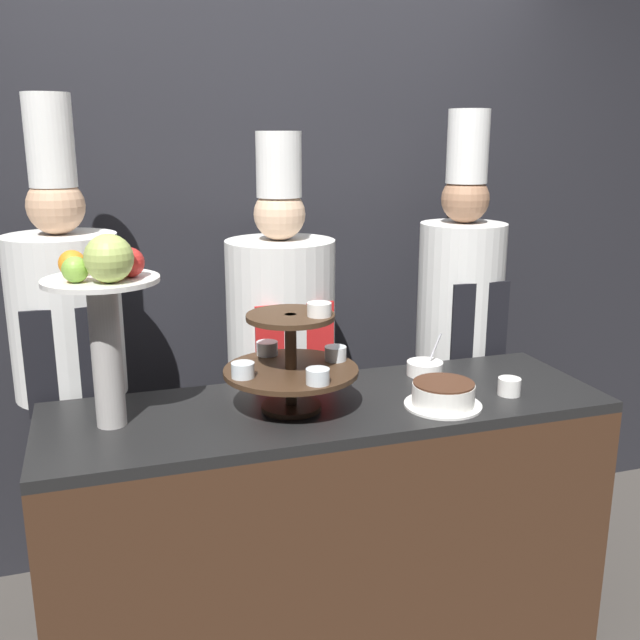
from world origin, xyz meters
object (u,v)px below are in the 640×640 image
Objects in this scene: chef_left at (70,362)px; chef_center_right at (459,327)px; tiered_stand at (292,360)px; chef_center_left at (282,355)px; cake_round at (443,395)px; cup_white at (509,386)px; serving_bowl_far at (425,368)px; fruit_pedestal at (105,299)px.

chef_center_right is at bearing 0.00° from chef_left.
tiered_stand is 0.55m from chef_center_left.
cake_round reaches higher than cup_white.
tiered_stand is 1.01m from chef_center_right.
chef_center_left is at bearing 78.85° from tiered_stand.
chef_center_left is (0.10, 0.52, -0.15)m from tiered_stand.
chef_center_right is at bearing 76.76° from cup_white.
chef_left is 1.07× the size of chef_center_left.
chef_center_left is at bearing 119.41° from cake_round.
cup_white is at bearing -7.64° from tiered_stand.
cake_round is at bearing -174.08° from cup_white.
cup_white is 0.50× the size of serving_bowl_far.
fruit_pedestal is 0.32× the size of chef_center_left.
serving_bowl_far is at bearing 122.93° from cup_white.
chef_center_left is 0.76m from chef_center_right.
chef_left is at bearing 104.68° from fruit_pedestal.
chef_center_right is (0.76, 0.00, 0.05)m from chef_center_left.
chef_center_left reaches higher than serving_bowl_far.
serving_bowl_far is 0.08× the size of chef_center_left.
chef_center_right is at bearing 30.89° from tiered_stand.
chef_center_left is (0.64, 0.49, -0.37)m from fruit_pedestal.
cup_white is at bearing -5.50° from fruit_pedestal.
chef_left reaches higher than fruit_pedestal.
fruit_pedestal reaches higher than cup_white.
tiered_stand is 0.73× the size of fruit_pedestal.
serving_bowl_far is (-0.18, 0.27, -0.00)m from cup_white.
chef_left is 1.02× the size of chef_center_right.
cup_white is at bearing 5.92° from cake_round.
chef_center_left is at bearing -180.00° from chef_center_right.
cup_white is (1.25, -0.12, -0.36)m from fruit_pedestal.
chef_left reaches higher than cake_round.
cup_white is at bearing -44.79° from chef_center_left.
cup_white is at bearing -57.07° from serving_bowl_far.
chef_center_left is at bearing 142.28° from serving_bowl_far.
chef_left is (-0.13, 0.49, -0.32)m from fruit_pedestal.
serving_bowl_far is at bearing 7.91° from fruit_pedestal.
chef_center_right reaches higher than fruit_pedestal.
tiered_stand is at bearing -101.15° from chef_center_left.
tiered_stand is at bearing 165.10° from cake_round.
chef_center_right reaches higher than chef_center_left.
chef_center_left reaches higher than cup_white.
chef_left is (-0.67, 0.52, -0.10)m from tiered_stand.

